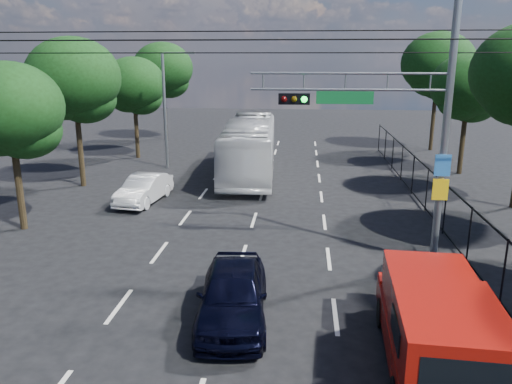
# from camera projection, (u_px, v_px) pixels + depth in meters

# --- Properties ---
(lane_markings) EXTENTS (6.12, 38.00, 0.01)m
(lane_markings) POSITION_uv_depth(u_px,v_px,m) (258.00, 206.00, 23.29)
(lane_markings) COLOR beige
(lane_markings) RESTS_ON ground
(signal_mast) EXTENTS (6.43, 0.39, 9.50)m
(signal_mast) POSITION_uv_depth(u_px,v_px,m) (408.00, 106.00, 15.67)
(signal_mast) COLOR slate
(signal_mast) RESTS_ON ground
(streetlight_left) EXTENTS (2.09, 0.22, 7.08)m
(streetlight_left) POSITION_uv_depth(u_px,v_px,m) (167.00, 105.00, 30.54)
(streetlight_left) COLOR slate
(streetlight_left) RESTS_ON ground
(utility_wires) EXTENTS (22.00, 5.04, 0.74)m
(utility_wires) POSITION_uv_depth(u_px,v_px,m) (244.00, 42.00, 16.44)
(utility_wires) COLOR black
(utility_wires) RESTS_ON ground
(fence_right) EXTENTS (0.06, 34.03, 2.00)m
(fence_right) POSITION_uv_depth(u_px,v_px,m) (437.00, 200.00, 20.57)
(fence_right) COLOR black
(fence_right) RESTS_ON ground
(tree_right_d) EXTENTS (4.32, 4.32, 7.02)m
(tree_right_d) POSITION_uv_depth(u_px,v_px,m) (468.00, 91.00, 28.70)
(tree_right_d) COLOR black
(tree_right_d) RESTS_ON ground
(tree_right_e) EXTENTS (5.28, 5.28, 8.58)m
(tree_right_e) POSITION_uv_depth(u_px,v_px,m) (438.00, 69.00, 36.09)
(tree_right_e) COLOR black
(tree_right_e) RESTS_ON ground
(tree_left_b) EXTENTS (4.08, 4.08, 6.63)m
(tree_left_b) POSITION_uv_depth(u_px,v_px,m) (11.00, 115.00, 19.12)
(tree_left_b) COLOR black
(tree_left_b) RESTS_ON ground
(tree_left_c) EXTENTS (4.80, 4.80, 7.80)m
(tree_left_c) POSITION_uv_depth(u_px,v_px,m) (75.00, 84.00, 25.69)
(tree_left_c) COLOR black
(tree_left_c) RESTS_ON ground
(tree_left_d) EXTENTS (4.20, 4.20, 6.83)m
(tree_left_d) POSITION_uv_depth(u_px,v_px,m) (134.00, 89.00, 33.52)
(tree_left_d) COLOR black
(tree_left_d) RESTS_ON ground
(tree_left_e) EXTENTS (4.92, 4.92, 7.99)m
(tree_left_e) POSITION_uv_depth(u_px,v_px,m) (163.00, 73.00, 41.02)
(tree_left_e) COLOR black
(tree_left_e) RESTS_ON ground
(red_pickup) EXTENTS (2.34, 5.71, 2.09)m
(red_pickup) POSITION_uv_depth(u_px,v_px,m) (436.00, 325.00, 10.82)
(red_pickup) COLOR black
(red_pickup) RESTS_ON ground
(navy_hatchback) EXTENTS (2.11, 4.53, 1.50)m
(navy_hatchback) POSITION_uv_depth(u_px,v_px,m) (233.00, 293.00, 13.06)
(navy_hatchback) COLOR black
(navy_hatchback) RESTS_ON ground
(white_bus) EXTENTS (3.35, 11.90, 3.28)m
(white_bus) POSITION_uv_depth(u_px,v_px,m) (250.00, 147.00, 29.32)
(white_bus) COLOR silver
(white_bus) RESTS_ON ground
(white_van) EXTENTS (1.91, 4.16, 1.32)m
(white_van) POSITION_uv_depth(u_px,v_px,m) (144.00, 189.00, 23.80)
(white_van) COLOR silver
(white_van) RESTS_ON ground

